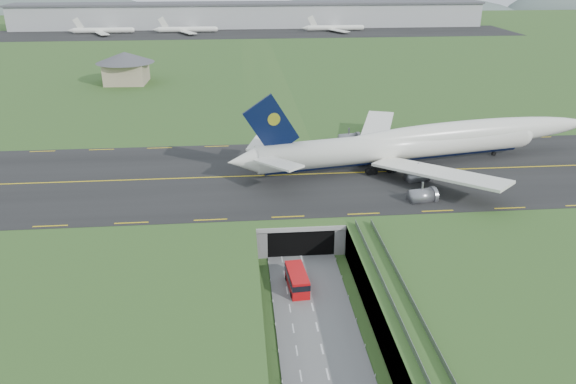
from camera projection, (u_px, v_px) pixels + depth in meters
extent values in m
plane|color=#294F1F|center=(306.00, 280.00, 93.64)|extent=(900.00, 900.00, 0.00)
cube|color=gray|center=(307.00, 265.00, 92.47)|extent=(800.00, 800.00, 6.00)
cube|color=slate|center=(312.00, 306.00, 86.73)|extent=(12.00, 75.00, 0.20)
cube|color=black|center=(288.00, 175.00, 121.50)|extent=(800.00, 44.00, 0.18)
cube|color=gray|center=(295.00, 204.00, 108.90)|extent=(16.00, 22.00, 1.00)
cube|color=gray|center=(259.00, 217.00, 109.30)|extent=(2.00, 22.00, 6.00)
cube|color=gray|center=(330.00, 214.00, 110.46)|extent=(2.00, 22.00, 6.00)
cube|color=black|center=(298.00, 229.00, 105.50)|extent=(12.00, 12.00, 5.00)
cube|color=#A8A8A3|center=(301.00, 229.00, 98.74)|extent=(17.00, 0.50, 0.80)
cube|color=#A8A8A3|center=(405.00, 313.00, 75.33)|extent=(3.00, 53.00, 0.50)
cube|color=gray|center=(395.00, 309.00, 74.92)|extent=(0.06, 53.00, 1.00)
cube|color=gray|center=(415.00, 308.00, 75.15)|extent=(0.06, 53.00, 1.00)
cylinder|color=#A8A8A3|center=(425.00, 380.00, 67.80)|extent=(0.90, 0.90, 5.60)
cylinder|color=#A8A8A3|center=(398.00, 320.00, 78.80)|extent=(0.90, 0.90, 5.60)
cylinder|color=#A8A8A3|center=(378.00, 275.00, 89.79)|extent=(0.90, 0.90, 5.60)
cylinder|color=white|center=(397.00, 146.00, 124.51)|extent=(63.99, 18.18, 6.03)
sphere|color=white|center=(520.00, 134.00, 132.73)|extent=(6.93, 6.93, 5.91)
cone|color=white|center=(243.00, 161.00, 115.56)|extent=(7.57, 6.88, 5.72)
ellipsoid|color=white|center=(466.00, 134.00, 128.42)|extent=(65.10, 17.94, 6.33)
ellipsoid|color=black|center=(517.00, 132.00, 132.20)|extent=(4.64, 3.40, 2.11)
cylinder|color=black|center=(396.00, 156.00, 125.43)|extent=(60.18, 14.13, 2.53)
cube|color=white|center=(376.00, 131.00, 138.67)|extent=(15.40, 28.83, 2.53)
cube|color=white|center=(261.00, 142.00, 122.69)|extent=(7.08, 11.15, 0.97)
cube|color=white|center=(439.00, 173.00, 112.05)|extent=(23.50, 25.61, 2.53)
cube|color=white|center=(279.00, 163.00, 110.21)|extent=(9.82, 10.72, 0.97)
cube|color=black|center=(271.00, 126.00, 114.36)|extent=(11.86, 2.85, 13.32)
cylinder|color=yellow|center=(274.00, 119.00, 113.93)|extent=(2.71, 1.15, 2.64)
cylinder|color=slate|center=(381.00, 150.00, 134.10)|extent=(5.40, 3.99, 3.11)
cylinder|color=slate|center=(349.00, 140.00, 141.69)|extent=(5.40, 3.99, 3.11)
cylinder|color=slate|center=(417.00, 176.00, 118.29)|extent=(5.40, 3.99, 3.11)
cylinder|color=slate|center=(421.00, 197.00, 108.41)|extent=(5.40, 3.99, 3.11)
cylinder|color=black|center=(494.00, 154.00, 132.73)|extent=(1.11, 0.66, 1.04)
cube|color=black|center=(378.00, 165.00, 125.00)|extent=(6.81, 7.55, 1.32)
cube|color=red|center=(297.00, 280.00, 90.64)|extent=(3.41, 7.76, 3.02)
cube|color=black|center=(297.00, 277.00, 90.40)|extent=(3.47, 7.86, 1.01)
cube|color=black|center=(297.00, 286.00, 91.13)|extent=(3.17, 7.24, 0.50)
cylinder|color=black|center=(292.00, 295.00, 88.60)|extent=(0.42, 0.93, 0.91)
cylinder|color=black|center=(287.00, 278.00, 93.18)|extent=(0.42, 0.93, 0.91)
cylinder|color=black|center=(308.00, 294.00, 89.01)|extent=(0.42, 0.93, 0.91)
cylinder|color=black|center=(302.00, 277.00, 93.58)|extent=(0.42, 0.93, 0.91)
cube|color=tan|center=(126.00, 73.00, 206.69)|extent=(14.80, 14.80, 7.64)
cone|color=#4C4C51|center=(125.00, 57.00, 204.44)|extent=(21.70, 21.70, 3.82)
cube|color=#B2B2B2|center=(251.00, 15.00, 363.32)|extent=(300.00, 22.00, 15.00)
cube|color=#4C4C51|center=(251.00, 3.00, 360.38)|extent=(302.00, 24.00, 1.20)
cube|color=black|center=(253.00, 33.00, 338.70)|extent=(320.00, 50.00, 0.08)
cylinder|color=white|center=(103.00, 30.00, 335.08)|extent=(34.00, 3.20, 3.20)
cylinder|color=white|center=(187.00, 29.00, 339.21)|extent=(34.00, 3.20, 3.20)
cylinder|color=white|center=(335.00, 28.00, 346.70)|extent=(34.00, 3.20, 3.20)
ellipsoid|color=#4F5F59|center=(34.00, 23.00, 474.38)|extent=(220.00, 77.00, 56.00)
ellipsoid|color=#4F5F59|center=(382.00, 20.00, 499.26)|extent=(260.00, 91.00, 44.00)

